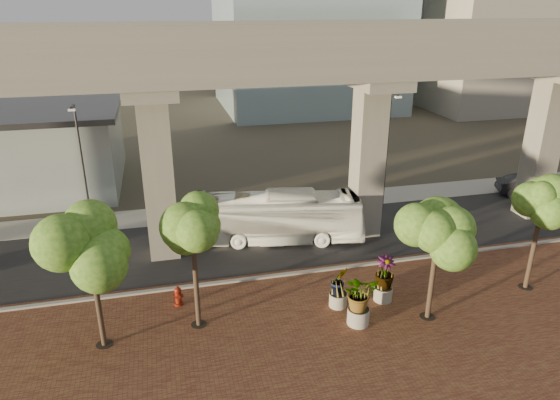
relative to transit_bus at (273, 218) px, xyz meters
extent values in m
plane|color=#373228|center=(-0.36, -2.28, -1.48)|extent=(160.00, 160.00, 0.00)
cube|color=brown|center=(-0.36, -10.28, -1.45)|extent=(70.00, 13.00, 0.06)
cube|color=black|center=(-0.36, -0.28, -1.46)|extent=(90.00, 8.00, 0.04)
cube|color=#9C9A91|center=(-0.36, -4.28, -1.40)|extent=(70.00, 0.25, 0.16)
cube|color=#9C9A91|center=(-0.36, 5.22, -1.45)|extent=(90.00, 3.00, 0.06)
cube|color=gray|center=(-0.36, -1.88, 9.02)|extent=(72.00, 2.40, 1.80)
cube|color=gray|center=(-0.36, 1.32, 9.02)|extent=(72.00, 2.40, 1.80)
cube|color=gray|center=(-0.36, -2.98, 10.42)|extent=(72.00, 0.12, 1.00)
cube|color=gray|center=(-0.36, 2.42, 10.42)|extent=(72.00, 0.12, 1.00)
cube|color=gray|center=(37.64, 33.72, 10.52)|extent=(18.00, 16.00, 24.00)
imported|color=white|center=(0.00, 0.00, 0.00)|extent=(10.88, 4.56, 2.95)
imported|color=black|center=(19.94, 2.70, -0.74)|extent=(4.74, 3.11, 1.47)
cylinder|color=maroon|center=(-5.92, -5.69, -1.37)|extent=(0.44, 0.44, 0.10)
cylinder|color=maroon|center=(-5.92, -5.69, -1.02)|extent=(0.29, 0.29, 0.70)
sphere|color=maroon|center=(-5.92, -5.69, -0.66)|extent=(0.34, 0.34, 0.34)
cylinder|color=maroon|center=(-5.92, -5.69, -0.51)|extent=(0.10, 0.10, 0.12)
cylinder|color=maroon|center=(-5.92, -5.69, -0.96)|extent=(0.49, 0.19, 0.19)
cylinder|color=#B0AA9F|center=(1.73, -9.11, -1.04)|extent=(0.98, 0.98, 0.76)
imported|color=#2B5F19|center=(1.73, -9.11, 0.16)|extent=(2.17, 2.17, 1.63)
cylinder|color=#A5A095|center=(3.60, -7.62, -1.07)|extent=(0.88, 0.88, 0.69)
imported|color=#2B5F19|center=(3.60, -7.62, 0.08)|extent=(2.16, 2.16, 1.62)
cylinder|color=#9C988C|center=(1.34, -7.59, -1.09)|extent=(0.84, 0.84, 0.66)
imported|color=#2B5F19|center=(1.34, -7.59, -0.06)|extent=(1.88, 1.88, 1.41)
cylinder|color=#413025|center=(-9.10, -7.96, 0.39)|extent=(0.22, 0.22, 3.61)
cylinder|color=black|center=(-9.10, -7.96, -1.41)|extent=(0.70, 0.70, 0.01)
cylinder|color=#413025|center=(-5.14, -7.51, 0.51)|extent=(0.22, 0.22, 3.85)
cylinder|color=black|center=(-5.14, -7.51, -1.41)|extent=(0.70, 0.70, 0.01)
cylinder|color=#413025|center=(4.98, -9.40, 0.27)|extent=(0.22, 0.22, 3.38)
cylinder|color=black|center=(4.98, -9.40, -1.41)|extent=(0.70, 0.70, 0.01)
cylinder|color=#413025|center=(11.04, -8.28, 0.25)|extent=(0.22, 0.22, 3.33)
cylinder|color=black|center=(11.04, -8.28, -1.41)|extent=(0.70, 0.70, 0.01)
cylinder|color=#2B2A2E|center=(-10.85, 4.94, 2.40)|extent=(0.13, 0.13, 7.68)
cube|color=#2B2A2E|center=(-10.85, 4.46, 6.25)|extent=(0.14, 0.96, 0.14)
cube|color=silver|center=(-10.85, 3.98, 6.15)|extent=(0.38, 0.19, 0.12)
cylinder|color=#313237|center=(8.55, 3.23, 2.51)|extent=(0.14, 0.14, 7.89)
cube|color=#313237|center=(8.55, 2.74, 6.46)|extent=(0.15, 0.99, 0.15)
cube|color=silver|center=(8.55, 2.25, 6.36)|extent=(0.39, 0.20, 0.12)
camera|label=1|loc=(-6.07, -26.31, 11.87)|focal=32.00mm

